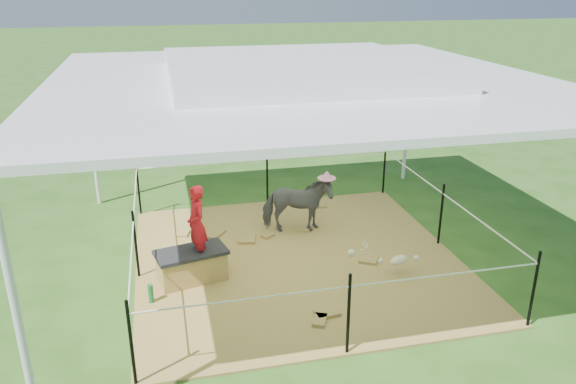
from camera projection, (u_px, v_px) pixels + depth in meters
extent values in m
plane|color=#2D5919|center=(297.00, 260.00, 8.22)|extent=(90.00, 90.00, 0.00)
cube|color=brown|center=(297.00, 259.00, 8.22)|extent=(4.60, 4.60, 0.03)
cylinder|color=silver|center=(91.00, 134.00, 9.85)|extent=(0.07, 0.07, 2.60)
cylinder|color=silver|center=(408.00, 117.00, 11.12)|extent=(0.07, 0.07, 2.60)
cylinder|color=silver|center=(20.00, 329.00, 4.39)|extent=(0.07, 0.07, 2.60)
cube|color=white|center=(298.00, 79.00, 7.28)|extent=(6.30, 6.30, 0.08)
cube|color=white|center=(299.00, 68.00, 7.22)|extent=(3.30, 3.30, 0.22)
cylinder|color=black|center=(138.00, 188.00, 9.61)|extent=(0.04, 0.04, 1.00)
cylinder|color=black|center=(267.00, 178.00, 10.09)|extent=(0.04, 0.04, 1.00)
cylinder|color=black|center=(384.00, 169.00, 10.57)|extent=(0.04, 0.04, 1.00)
cylinder|color=black|center=(136.00, 245.00, 7.57)|extent=(0.04, 0.04, 1.00)
cylinder|color=black|center=(441.00, 215.00, 8.52)|extent=(0.04, 0.04, 1.00)
cylinder|color=black|center=(131.00, 344.00, 5.52)|extent=(0.04, 0.04, 1.00)
cylinder|color=black|center=(348.00, 315.00, 6.00)|extent=(0.04, 0.04, 1.00)
cylinder|color=black|center=(534.00, 290.00, 6.47)|extent=(0.04, 0.04, 1.00)
cylinder|color=white|center=(267.00, 160.00, 9.96)|extent=(4.50, 0.02, 0.02)
cylinder|color=white|center=(350.00, 287.00, 5.87)|extent=(4.50, 0.02, 0.02)
cylinder|color=white|center=(443.00, 194.00, 8.40)|extent=(0.02, 4.50, 0.02)
cylinder|color=white|center=(133.00, 221.00, 7.44)|extent=(0.02, 4.50, 0.02)
cube|color=olive|center=(192.00, 267.00, 7.57)|extent=(0.95, 0.63, 0.39)
cube|color=black|center=(191.00, 252.00, 7.49)|extent=(1.02, 0.69, 0.05)
imported|color=red|center=(196.00, 217.00, 7.33)|extent=(0.33, 0.43, 1.05)
cylinder|color=#186E32|center=(151.00, 294.00, 7.07)|extent=(0.08, 0.08, 0.24)
imported|color=#46464A|center=(297.00, 205.00, 8.92)|extent=(1.16, 0.66, 0.92)
cylinder|color=pink|center=(297.00, 174.00, 8.74)|extent=(0.29, 0.29, 0.13)
cylinder|color=blue|center=(383.00, 113.00, 15.10)|extent=(0.65, 0.65, 0.96)
cube|color=brown|center=(292.00, 114.00, 15.47)|extent=(2.15, 1.90, 0.74)
cube|color=#56371D|center=(381.00, 100.00, 17.43)|extent=(1.79, 1.47, 0.65)
imported|color=#367ECC|center=(316.00, 109.00, 15.11)|extent=(0.60, 0.50, 1.14)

